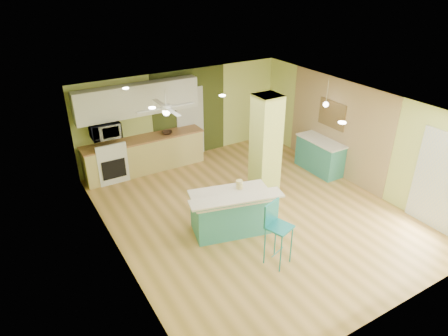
{
  "coord_description": "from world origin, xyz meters",
  "views": [
    {
      "loc": [
        -4.43,
        -6.16,
        5.0
      ],
      "look_at": [
        -0.52,
        0.4,
        1.09
      ],
      "focal_mm": 32.0,
      "sensor_mm": 36.0,
      "label": 1
    }
  ],
  "objects_px": {
    "bar_stool": "(276,224)",
    "canister": "(239,184)",
    "side_counter": "(320,155)",
    "fruit_bowl": "(167,133)",
    "peninsula": "(231,212)"
  },
  "relations": [
    {
      "from": "peninsula",
      "to": "canister",
      "type": "bearing_deg",
      "value": 41.37
    },
    {
      "from": "fruit_bowl",
      "to": "canister",
      "type": "xyz_separation_m",
      "value": [
        0.16,
        -3.32,
        -0.02
      ]
    },
    {
      "from": "side_counter",
      "to": "canister",
      "type": "bearing_deg",
      "value": -163.08
    },
    {
      "from": "canister",
      "to": "side_counter",
      "type": "bearing_deg",
      "value": 16.92
    },
    {
      "from": "bar_stool",
      "to": "fruit_bowl",
      "type": "xyz_separation_m",
      "value": [
        -0.05,
        4.71,
        0.13
      ]
    },
    {
      "from": "peninsula",
      "to": "canister",
      "type": "relative_size",
      "value": 10.66
    },
    {
      "from": "peninsula",
      "to": "bar_stool",
      "type": "height_order",
      "value": "bar_stool"
    },
    {
      "from": "peninsula",
      "to": "bar_stool",
      "type": "relative_size",
      "value": 1.53
    },
    {
      "from": "fruit_bowl",
      "to": "bar_stool",
      "type": "bearing_deg",
      "value": -89.36
    },
    {
      "from": "bar_stool",
      "to": "canister",
      "type": "height_order",
      "value": "bar_stool"
    },
    {
      "from": "peninsula",
      "to": "fruit_bowl",
      "type": "height_order",
      "value": "fruit_bowl"
    },
    {
      "from": "bar_stool",
      "to": "canister",
      "type": "xyz_separation_m",
      "value": [
        0.11,
        1.38,
        0.11
      ]
    },
    {
      "from": "fruit_bowl",
      "to": "canister",
      "type": "distance_m",
      "value": 3.33
    },
    {
      "from": "bar_stool",
      "to": "side_counter",
      "type": "bearing_deg",
      "value": 16.78
    },
    {
      "from": "side_counter",
      "to": "canister",
      "type": "xyz_separation_m",
      "value": [
        -3.19,
        -0.97,
        0.5
      ]
    }
  ]
}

